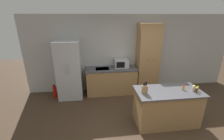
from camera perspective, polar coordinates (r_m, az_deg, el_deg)
name	(u,v)px	position (r m, az deg, el deg)	size (l,w,h in m)	color
ground_plane	(154,131)	(3.92, 15.55, -21.35)	(14.00, 14.00, 0.00)	#423021
wall_back	(132,53)	(5.32, 7.49, 6.29)	(7.20, 0.06, 2.60)	#B2B2AD
refrigerator	(70,70)	(4.95, -15.85, 0.11)	(0.74, 0.75, 1.85)	#B7BABC
back_counter	(111,80)	(5.15, -0.24, -4.01)	(1.70, 0.64, 0.90)	#9E7547
pantry_cabinet	(147,59)	(5.23, 13.36, 4.15)	(0.71, 0.54, 2.33)	#9E7547
kitchen_island	(166,107)	(4.00, 19.98, -12.99)	(1.54, 0.77, 0.89)	#9E7547
microwave	(121,63)	(5.07, 3.52, 2.64)	(0.46, 0.40, 0.28)	#B2B5B7
knife_block	(145,89)	(3.45, 12.34, -7.23)	(0.12, 0.07, 0.30)	#9E7547
spice_bottle_tall_dark	(198,89)	(4.03, 29.84, -6.21)	(0.04, 0.04, 0.12)	orange
spice_bottle_short_red	(194,88)	(3.98, 28.63, -6.16)	(0.06, 0.06, 0.14)	beige
spice_bottle_amber_oil	(196,90)	(3.93, 29.43, -6.67)	(0.05, 0.05, 0.13)	#563319
spice_bottle_green_herb	(183,88)	(3.94, 25.50, -6.11)	(0.05, 0.05, 0.11)	gold
fire_extinguisher	(55,92)	(5.27, -20.91, -7.75)	(0.12, 0.12, 0.47)	red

